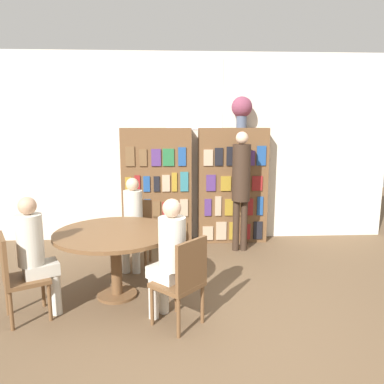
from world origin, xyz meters
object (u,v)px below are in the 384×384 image
at_px(bookshelf_left, 157,186).
at_px(flower_vase, 242,109).
at_px(seated_reader_back, 36,251).
at_px(reading_table, 115,241).
at_px(chair_near_camera, 17,273).
at_px(seated_reader_left, 133,219).
at_px(chair_left_side, 136,229).
at_px(chair_far_side, 183,279).
at_px(bookshelf_right, 232,186).
at_px(librarian_standing, 241,180).
at_px(seated_reader_right, 169,253).

relative_size(bookshelf_left, flower_vase, 3.81).
bearing_deg(seated_reader_back, reading_table, 90.00).
relative_size(bookshelf_left, chair_near_camera, 2.10).
bearing_deg(seated_reader_left, seated_reader_back, 62.99).
xyz_separation_m(chair_left_side, seated_reader_back, (-0.84, -1.37, 0.20)).
height_order(bookshelf_left, flower_vase, flower_vase).
height_order(chair_left_side, chair_far_side, same).
distance_m(bookshelf_right, chair_left_side, 1.81).
bearing_deg(reading_table, seated_reader_left, 82.52).
height_order(bookshelf_left, bookshelf_right, same).
relative_size(chair_left_side, seated_reader_back, 0.72).
distance_m(chair_near_camera, chair_left_side, 1.77).
relative_size(bookshelf_left, seated_reader_left, 1.51).
relative_size(bookshelf_right, chair_left_side, 2.10).
height_order(chair_near_camera, chair_far_side, same).
xyz_separation_m(flower_vase, chair_left_side, (-1.59, -0.97, -1.64)).
bearing_deg(bookshelf_left, bookshelf_right, 0.00).
bearing_deg(librarian_standing, seated_reader_back, -141.94).
bearing_deg(seated_reader_right, flower_vase, 19.34).
distance_m(chair_near_camera, seated_reader_right, 1.48).
bearing_deg(bookshelf_right, reading_table, -129.16).
xyz_separation_m(bookshelf_left, flower_vase, (1.34, 0.00, 1.21)).
bearing_deg(bookshelf_right, chair_far_side, -108.29).
distance_m(chair_near_camera, seated_reader_left, 1.62).
height_order(bookshelf_left, seated_reader_left, bookshelf_left).
distance_m(bookshelf_left, seated_reader_back, 2.59).
distance_m(bookshelf_left, chair_left_side, 1.09).
height_order(flower_vase, chair_near_camera, flower_vase).
xyz_separation_m(seated_reader_left, librarian_standing, (1.53, 0.65, 0.40)).
bearing_deg(chair_far_side, bookshelf_right, 25.20).
xyz_separation_m(bookshelf_right, reading_table, (-1.59, -1.95, -0.28)).
height_order(flower_vase, chair_far_side, flower_vase).
relative_size(bookshelf_left, librarian_standing, 1.03).
bearing_deg(chair_left_side, bookshelf_left, -97.00).
height_order(chair_left_side, seated_reader_right, seated_reader_right).
distance_m(reading_table, chair_near_camera, 1.00).
xyz_separation_m(chair_far_side, librarian_standing, (0.92, 2.14, 0.59)).
relative_size(bookshelf_left, seated_reader_right, 1.50).
distance_m(flower_vase, seated_reader_left, 2.46).
distance_m(flower_vase, chair_far_side, 3.26).
bearing_deg(chair_far_side, flower_vase, 22.81).
bearing_deg(seated_reader_right, bookshelf_right, 21.73).
distance_m(chair_near_camera, seated_reader_back, 0.27).
bearing_deg(seated_reader_left, chair_left_side, -90.00).
bearing_deg(seated_reader_right, chair_near_camera, 130.17).
bearing_deg(chair_left_side, flower_vase, -140.96).
height_order(bookshelf_right, flower_vase, flower_vase).
relative_size(flower_vase, reading_table, 0.37).
xyz_separation_m(chair_far_side, seated_reader_left, (-0.61, 1.48, 0.19)).
xyz_separation_m(bookshelf_right, seated_reader_left, (-1.49, -1.15, -0.24)).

